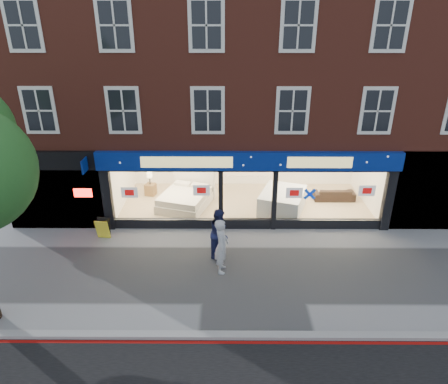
{
  "coord_description": "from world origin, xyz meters",
  "views": [
    {
      "loc": [
        -0.85,
        -11.08,
        8.0
      ],
      "look_at": [
        -0.92,
        2.5,
        1.85
      ],
      "focal_mm": 32.0,
      "sensor_mm": 36.0,
      "label": 1
    }
  ],
  "objects_px": {
    "mattress_stack": "(282,201)",
    "sofa": "(334,194)",
    "pedestrian_grey": "(222,246)",
    "pedestrian_blue": "(220,233)",
    "display_bed": "(186,198)",
    "a_board": "(103,228)"
  },
  "relations": [
    {
      "from": "display_bed",
      "to": "pedestrian_blue",
      "type": "height_order",
      "value": "pedestrian_blue"
    },
    {
      "from": "display_bed",
      "to": "pedestrian_grey",
      "type": "bearing_deg",
      "value": -53.92
    },
    {
      "from": "display_bed",
      "to": "sofa",
      "type": "relative_size",
      "value": 1.53
    },
    {
      "from": "a_board",
      "to": "pedestrian_blue",
      "type": "height_order",
      "value": "pedestrian_blue"
    },
    {
      "from": "sofa",
      "to": "pedestrian_blue",
      "type": "height_order",
      "value": "pedestrian_blue"
    },
    {
      "from": "sofa",
      "to": "pedestrian_blue",
      "type": "relative_size",
      "value": 1.02
    },
    {
      "from": "display_bed",
      "to": "pedestrian_blue",
      "type": "relative_size",
      "value": 1.55
    },
    {
      "from": "pedestrian_grey",
      "to": "pedestrian_blue",
      "type": "height_order",
      "value": "pedestrian_grey"
    },
    {
      "from": "a_board",
      "to": "pedestrian_blue",
      "type": "bearing_deg",
      "value": -7.77
    },
    {
      "from": "sofa",
      "to": "pedestrian_blue",
      "type": "distance_m",
      "value": 6.88
    },
    {
      "from": "mattress_stack",
      "to": "pedestrian_grey",
      "type": "bearing_deg",
      "value": -120.62
    },
    {
      "from": "display_bed",
      "to": "mattress_stack",
      "type": "height_order",
      "value": "display_bed"
    },
    {
      "from": "pedestrian_blue",
      "to": "pedestrian_grey",
      "type": "bearing_deg",
      "value": -155.58
    },
    {
      "from": "mattress_stack",
      "to": "sofa",
      "type": "xyz_separation_m",
      "value": [
        2.51,
        1.08,
        -0.16
      ]
    },
    {
      "from": "pedestrian_grey",
      "to": "display_bed",
      "type": "bearing_deg",
      "value": 21.37
    },
    {
      "from": "display_bed",
      "to": "pedestrian_grey",
      "type": "height_order",
      "value": "pedestrian_grey"
    },
    {
      "from": "a_board",
      "to": "pedestrian_grey",
      "type": "distance_m",
      "value": 5.08
    },
    {
      "from": "pedestrian_grey",
      "to": "sofa",
      "type": "bearing_deg",
      "value": -40.77
    },
    {
      "from": "mattress_stack",
      "to": "pedestrian_blue",
      "type": "distance_m",
      "value": 4.36
    },
    {
      "from": "mattress_stack",
      "to": "a_board",
      "type": "bearing_deg",
      "value": -162.63
    },
    {
      "from": "sofa",
      "to": "pedestrian_grey",
      "type": "xyz_separation_m",
      "value": [
        -5.1,
        -5.45,
        0.59
      ]
    },
    {
      "from": "mattress_stack",
      "to": "pedestrian_blue",
      "type": "bearing_deg",
      "value": -127.8
    }
  ]
}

